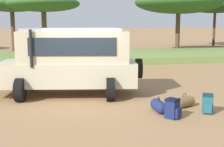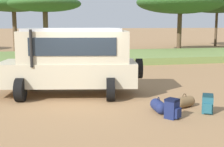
# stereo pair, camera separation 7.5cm
# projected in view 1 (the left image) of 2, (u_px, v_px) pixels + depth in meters

# --- Properties ---
(ground_plane) EXTENTS (320.00, 320.00, 0.00)m
(ground_plane) POSITION_uv_depth(u_px,v_px,m) (82.00, 99.00, 10.85)
(ground_plane) COLOR #9E754C
(grass_bank) EXTENTS (120.00, 7.00, 0.44)m
(grass_bank) POSITION_uv_depth(u_px,v_px,m) (61.00, 58.00, 21.84)
(grass_bank) COLOR olive
(grass_bank) RESTS_ON ground_plane
(safari_vehicle) EXTENTS (5.48, 3.31, 2.44)m
(safari_vehicle) POSITION_uv_depth(u_px,v_px,m) (71.00, 60.00, 11.33)
(safari_vehicle) COLOR beige
(safari_vehicle) RESTS_ON ground_plane
(backpack_beside_front_wheel) EXTENTS (0.41, 0.44, 0.58)m
(backpack_beside_front_wheel) POSITION_uv_depth(u_px,v_px,m) (208.00, 104.00, 9.12)
(backpack_beside_front_wheel) COLOR #235B6B
(backpack_beside_front_wheel) RESTS_ON ground_plane
(backpack_cluster_center) EXTENTS (0.47, 0.49, 0.56)m
(backpack_cluster_center) POSITION_uv_depth(u_px,v_px,m) (173.00, 109.00, 8.64)
(backpack_cluster_center) COLOR navy
(backpack_cluster_center) RESTS_ON ground_plane
(duffel_bag_low_black_case) EXTENTS (0.80, 0.53, 0.44)m
(duffel_bag_low_black_case) POSITION_uv_depth(u_px,v_px,m) (184.00, 102.00, 9.79)
(duffel_bag_low_black_case) COLOR brown
(duffel_bag_low_black_case) RESTS_ON ground_plane
(duffel_bag_soft_canvas) EXTENTS (0.37, 0.86, 0.45)m
(duffel_bag_soft_canvas) POSITION_uv_depth(u_px,v_px,m) (159.00, 106.00, 9.29)
(duffel_bag_soft_canvas) COLOR navy
(duffel_bag_soft_canvas) RESTS_ON ground_plane
(acacia_tree_left_mid) EXTENTS (5.81, 5.29, 5.03)m
(acacia_tree_left_mid) POSITION_uv_depth(u_px,v_px,m) (12.00, 4.00, 27.58)
(acacia_tree_left_mid) COLOR brown
(acacia_tree_left_mid) RESTS_ON ground_plane
(acacia_tree_centre_back) EXTENTS (5.05, 5.25, 4.52)m
(acacia_tree_centre_back) POSITION_uv_depth(u_px,v_px,m) (43.00, 4.00, 21.65)
(acacia_tree_centre_back) COLOR brown
(acacia_tree_centre_back) RESTS_ON ground_plane
(acacia_tree_right_mid) EXTENTS (7.98, 7.40, 5.50)m
(acacia_tree_right_mid) POSITION_uv_depth(u_px,v_px,m) (179.00, 3.00, 28.11)
(acacia_tree_right_mid) COLOR brown
(acacia_tree_right_mid) RESTS_ON ground_plane
(acacia_tree_far_right) EXTENTS (7.13, 6.92, 5.50)m
(acacia_tree_far_right) POSITION_uv_depth(u_px,v_px,m) (215.00, 5.00, 35.35)
(acacia_tree_far_right) COLOR brown
(acacia_tree_far_right) RESTS_ON ground_plane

